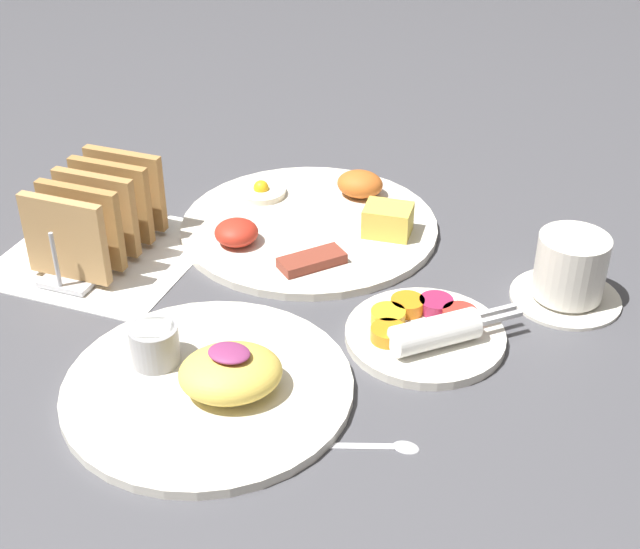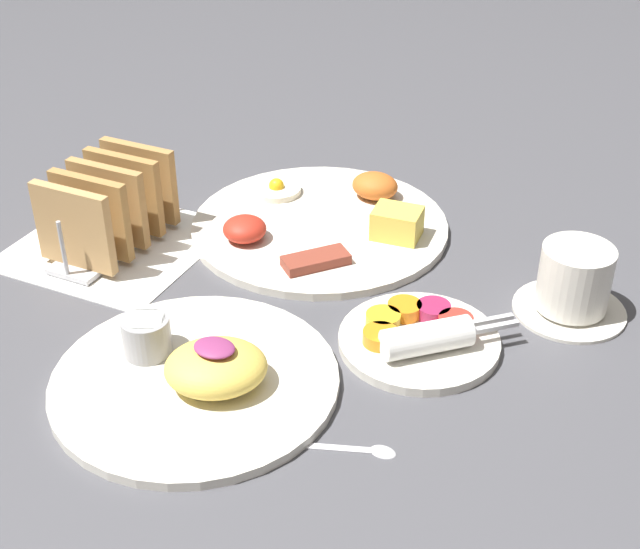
{
  "view_description": "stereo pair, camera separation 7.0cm",
  "coord_description": "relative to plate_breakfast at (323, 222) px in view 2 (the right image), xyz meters",
  "views": [
    {
      "loc": [
        0.36,
        -0.7,
        0.55
      ],
      "look_at": [
        0.08,
        0.05,
        0.03
      ],
      "focal_mm": 50.0,
      "sensor_mm": 36.0,
      "label": 1
    },
    {
      "loc": [
        0.43,
        -0.68,
        0.55
      ],
      "look_at": [
        0.08,
        0.05,
        0.03
      ],
      "focal_mm": 50.0,
      "sensor_mm": 36.0,
      "label": 2
    }
  ],
  "objects": [
    {
      "name": "toast_rack",
      "position": [
        -0.21,
        -0.14,
        0.04
      ],
      "size": [
        0.1,
        0.18,
        0.1
      ],
      "color": "#B7B7BC",
      "rests_on": "ground_plane"
    },
    {
      "name": "plate_condiments",
      "position": [
        0.19,
        -0.17,
        0.0
      ],
      "size": [
        0.17,
        0.16,
        0.04
      ],
      "color": "silver",
      "rests_on": "ground_plane"
    },
    {
      "name": "plate_foreground",
      "position": [
        0.02,
        -0.32,
        0.0
      ],
      "size": [
        0.28,
        0.28,
        0.06
      ],
      "color": "silver",
      "rests_on": "ground_plane"
    },
    {
      "name": "coffee_cup",
      "position": [
        0.31,
        -0.05,
        0.03
      ],
      "size": [
        0.12,
        0.12,
        0.08
      ],
      "color": "silver",
      "rests_on": "ground_plane"
    },
    {
      "name": "teaspoon",
      "position": [
        0.18,
        -0.34,
        -0.01
      ],
      "size": [
        0.13,
        0.05,
        0.01
      ],
      "color": "silver",
      "rests_on": "ground_plane"
    },
    {
      "name": "plate_breakfast",
      "position": [
        0.0,
        0.0,
        0.0
      ],
      "size": [
        0.32,
        0.32,
        0.05
      ],
      "color": "silver",
      "rests_on": "ground_plane"
    },
    {
      "name": "ground_plane",
      "position": [
        -0.02,
        -0.19,
        -0.01
      ],
      "size": [
        3.0,
        3.0,
        0.0
      ],
      "primitive_type": "plane",
      "color": "#47474C"
    },
    {
      "name": "napkin_flat",
      "position": [
        -0.21,
        -0.14,
        -0.01
      ],
      "size": [
        0.22,
        0.22,
        0.0
      ],
      "color": "white",
      "rests_on": "ground_plane"
    }
  ]
}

